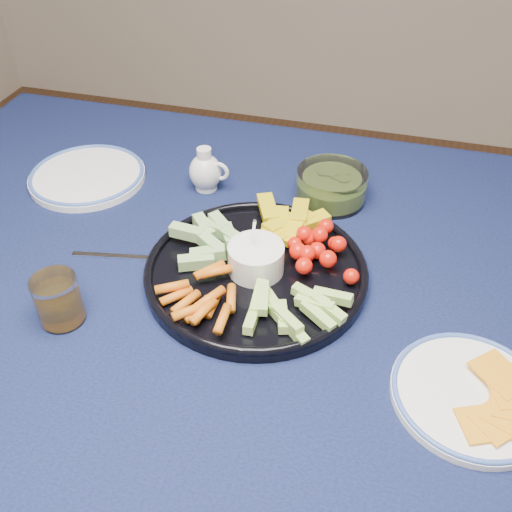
% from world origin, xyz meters
% --- Properties ---
extents(dining_table, '(1.67, 1.07, 0.75)m').
position_xyz_m(dining_table, '(0.00, 0.00, 0.66)').
color(dining_table, '#483018').
rests_on(dining_table, ground).
extents(crudite_platter, '(0.36, 0.36, 0.11)m').
position_xyz_m(crudite_platter, '(-0.08, 0.02, 0.77)').
color(crudite_platter, black).
rests_on(crudite_platter, dining_table).
extents(creamer_pitcher, '(0.08, 0.06, 0.09)m').
position_xyz_m(creamer_pitcher, '(-0.24, 0.25, 0.78)').
color(creamer_pitcher, white).
rests_on(creamer_pitcher, dining_table).
extents(pickle_bowl, '(0.13, 0.13, 0.06)m').
position_xyz_m(pickle_bowl, '(0.00, 0.27, 0.77)').
color(pickle_bowl, silver).
rests_on(pickle_bowl, dining_table).
extents(cheese_plate, '(0.21, 0.21, 0.02)m').
position_xyz_m(cheese_plate, '(0.25, -0.13, 0.76)').
color(cheese_plate, white).
rests_on(cheese_plate, dining_table).
extents(juice_tumbler, '(0.07, 0.07, 0.08)m').
position_xyz_m(juice_tumbler, '(-0.33, -0.14, 0.78)').
color(juice_tumbler, silver).
rests_on(juice_tumbler, dining_table).
extents(fork_left, '(0.16, 0.05, 0.00)m').
position_xyz_m(fork_left, '(-0.30, 0.01, 0.75)').
color(fork_left, white).
rests_on(fork_left, dining_table).
extents(side_plate_extra, '(0.23, 0.23, 0.02)m').
position_xyz_m(side_plate_extra, '(-0.48, 0.21, 0.76)').
color(side_plate_extra, white).
rests_on(side_plate_extra, dining_table).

